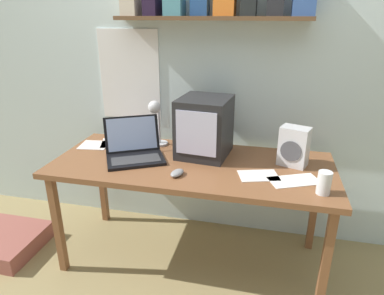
{
  "coord_description": "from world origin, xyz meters",
  "views": [
    {
      "loc": [
        0.44,
        -1.89,
        1.59
      ],
      "look_at": [
        0.0,
        0.0,
        0.83
      ],
      "focal_mm": 32.0,
      "sensor_mm": 36.0,
      "label": 1
    }
  ],
  "objects_px": {
    "corner_desk": "(192,171)",
    "printed_handout": "(94,145)",
    "loose_paper_near_monitor": "(259,176)",
    "crt_monitor": "(204,127)",
    "laptop": "(134,148)",
    "loose_paper_near_laptop": "(120,143)",
    "juice_glass": "(324,184)",
    "computer_mouse": "(177,173)",
    "space_heater": "(294,147)",
    "floor_cushion": "(6,242)",
    "open_notebook": "(294,181)",
    "desk_lamp": "(156,117)"
  },
  "relations": [
    {
      "from": "corner_desk",
      "to": "printed_handout",
      "type": "height_order",
      "value": "printed_handout"
    },
    {
      "from": "loose_paper_near_monitor",
      "to": "crt_monitor",
      "type": "bearing_deg",
      "value": 145.89
    },
    {
      "from": "laptop",
      "to": "loose_paper_near_laptop",
      "type": "distance_m",
      "value": 0.3
    },
    {
      "from": "juice_glass",
      "to": "computer_mouse",
      "type": "height_order",
      "value": "juice_glass"
    },
    {
      "from": "space_heater",
      "to": "computer_mouse",
      "type": "relative_size",
      "value": 2.05
    },
    {
      "from": "crt_monitor",
      "to": "floor_cushion",
      "type": "xyz_separation_m",
      "value": [
        -1.37,
        -0.37,
        -0.85
      ]
    },
    {
      "from": "corner_desk",
      "to": "loose_paper_near_laptop",
      "type": "relative_size",
      "value": 5.61
    },
    {
      "from": "corner_desk",
      "to": "loose_paper_near_laptop",
      "type": "bearing_deg",
      "value": 159.47
    },
    {
      "from": "crt_monitor",
      "to": "printed_handout",
      "type": "distance_m",
      "value": 0.8
    },
    {
      "from": "laptop",
      "to": "juice_glass",
      "type": "xyz_separation_m",
      "value": [
        1.13,
        -0.23,
        -0.01
      ]
    },
    {
      "from": "printed_handout",
      "to": "laptop",
      "type": "bearing_deg",
      "value": -20.56
    },
    {
      "from": "corner_desk",
      "to": "crt_monitor",
      "type": "bearing_deg",
      "value": 72.78
    },
    {
      "from": "loose_paper_near_laptop",
      "to": "laptop",
      "type": "bearing_deg",
      "value": -47.47
    },
    {
      "from": "printed_handout",
      "to": "open_notebook",
      "type": "bearing_deg",
      "value": -10.51
    },
    {
      "from": "desk_lamp",
      "to": "space_heater",
      "type": "height_order",
      "value": "desk_lamp"
    },
    {
      "from": "space_heater",
      "to": "computer_mouse",
      "type": "bearing_deg",
      "value": -135.31
    },
    {
      "from": "printed_handout",
      "to": "space_heater",
      "type": "bearing_deg",
      "value": -1.18
    },
    {
      "from": "laptop",
      "to": "space_heater",
      "type": "distance_m",
      "value": 0.99
    },
    {
      "from": "loose_paper_near_laptop",
      "to": "printed_handout",
      "type": "bearing_deg",
      "value": -151.17
    },
    {
      "from": "laptop",
      "to": "desk_lamp",
      "type": "height_order",
      "value": "desk_lamp"
    },
    {
      "from": "juice_glass",
      "to": "corner_desk",
      "type": "bearing_deg",
      "value": 162.91
    },
    {
      "from": "floor_cushion",
      "to": "space_heater",
      "type": "bearing_deg",
      "value": 9.47
    },
    {
      "from": "laptop",
      "to": "open_notebook",
      "type": "xyz_separation_m",
      "value": [
        0.99,
        -0.12,
        -0.06
      ]
    },
    {
      "from": "loose_paper_near_monitor",
      "to": "desk_lamp",
      "type": "bearing_deg",
      "value": 156.04
    },
    {
      "from": "space_heater",
      "to": "printed_handout",
      "type": "distance_m",
      "value": 1.34
    },
    {
      "from": "laptop",
      "to": "loose_paper_near_monitor",
      "type": "xyz_separation_m",
      "value": [
        0.79,
        -0.1,
        -0.06
      ]
    },
    {
      "from": "juice_glass",
      "to": "printed_handout",
      "type": "relative_size",
      "value": 0.57
    },
    {
      "from": "corner_desk",
      "to": "laptop",
      "type": "height_order",
      "value": "laptop"
    },
    {
      "from": "juice_glass",
      "to": "space_heater",
      "type": "xyz_separation_m",
      "value": [
        -0.14,
        0.33,
        0.07
      ]
    },
    {
      "from": "corner_desk",
      "to": "open_notebook",
      "type": "relative_size",
      "value": 5.62
    },
    {
      "from": "printed_handout",
      "to": "corner_desk",
      "type": "bearing_deg",
      "value": -10.21
    },
    {
      "from": "loose_paper_near_monitor",
      "to": "floor_cushion",
      "type": "xyz_separation_m",
      "value": [
        -1.73,
        -0.12,
        -0.67
      ]
    },
    {
      "from": "floor_cushion",
      "to": "desk_lamp",
      "type": "bearing_deg",
      "value": 23.16
    },
    {
      "from": "desk_lamp",
      "to": "space_heater",
      "type": "distance_m",
      "value": 0.92
    },
    {
      "from": "laptop",
      "to": "juice_glass",
      "type": "relative_size",
      "value": 3.75
    },
    {
      "from": "crt_monitor",
      "to": "desk_lamp",
      "type": "height_order",
      "value": "crt_monitor"
    },
    {
      "from": "crt_monitor",
      "to": "juice_glass",
      "type": "distance_m",
      "value": 0.81
    },
    {
      "from": "crt_monitor",
      "to": "laptop",
      "type": "height_order",
      "value": "crt_monitor"
    },
    {
      "from": "laptop",
      "to": "desk_lamp",
      "type": "relative_size",
      "value": 1.41
    },
    {
      "from": "juice_glass",
      "to": "open_notebook",
      "type": "relative_size",
      "value": 0.4
    },
    {
      "from": "crt_monitor",
      "to": "loose_paper_near_monitor",
      "type": "height_order",
      "value": "crt_monitor"
    },
    {
      "from": "loose_paper_near_laptop",
      "to": "corner_desk",
      "type": "bearing_deg",
      "value": -20.53
    },
    {
      "from": "crt_monitor",
      "to": "laptop",
      "type": "relative_size",
      "value": 0.82
    },
    {
      "from": "juice_glass",
      "to": "space_heater",
      "type": "height_order",
      "value": "space_heater"
    },
    {
      "from": "corner_desk",
      "to": "desk_lamp",
      "type": "xyz_separation_m",
      "value": [
        -0.3,
        0.22,
        0.27
      ]
    },
    {
      "from": "computer_mouse",
      "to": "loose_paper_near_laptop",
      "type": "distance_m",
      "value": 0.68
    },
    {
      "from": "space_heater",
      "to": "desk_lamp",
      "type": "bearing_deg",
      "value": -167.66
    },
    {
      "from": "juice_glass",
      "to": "computer_mouse",
      "type": "xyz_separation_m",
      "value": [
        -0.79,
        0.03,
        -0.04
      ]
    },
    {
      "from": "open_notebook",
      "to": "computer_mouse",
      "type": "bearing_deg",
      "value": -172.94
    },
    {
      "from": "laptop",
      "to": "desk_lamp",
      "type": "bearing_deg",
      "value": 42.06
    }
  ]
}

